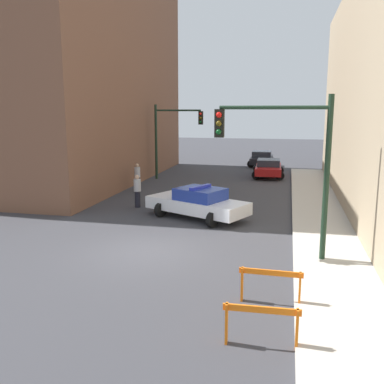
% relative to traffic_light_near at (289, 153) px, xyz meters
% --- Properties ---
extents(ground_plane, '(120.00, 120.00, 0.00)m').
position_rel_traffic_light_near_xyz_m(ground_plane, '(-4.73, -0.26, -3.53)').
color(ground_plane, '#38383D').
extents(sidewalk_right, '(2.40, 44.00, 0.12)m').
position_rel_traffic_light_near_xyz_m(sidewalk_right, '(1.47, -0.26, -3.47)').
color(sidewalk_right, '#B2ADA3').
rests_on(sidewalk_right, ground_plane).
extents(building_corner_left, '(14.00, 20.00, 14.67)m').
position_rel_traffic_light_near_xyz_m(building_corner_left, '(-16.73, 13.74, 3.80)').
color(building_corner_left, brown).
rests_on(building_corner_left, ground_plane).
extents(traffic_light_near, '(3.64, 0.35, 5.20)m').
position_rel_traffic_light_near_xyz_m(traffic_light_near, '(0.00, 0.00, 0.00)').
color(traffic_light_near, black).
rests_on(traffic_light_near, sidewalk_right).
extents(traffic_light_far, '(3.44, 0.35, 5.20)m').
position_rel_traffic_light_near_xyz_m(traffic_light_far, '(-8.03, 15.10, -0.13)').
color(traffic_light_far, black).
rests_on(traffic_light_far, ground_plane).
extents(police_car, '(5.04, 3.69, 1.52)m').
position_rel_traffic_light_near_xyz_m(police_car, '(-3.92, 4.69, -2.81)').
color(police_car, white).
rests_on(police_car, ground_plane).
extents(parked_car_near, '(2.37, 4.35, 1.31)m').
position_rel_traffic_light_near_xyz_m(parked_car_near, '(-1.40, 17.70, -2.86)').
color(parked_car_near, maroon).
rests_on(parked_car_near, ground_plane).
extents(parked_car_mid, '(2.29, 4.31, 1.31)m').
position_rel_traffic_light_near_xyz_m(parked_car_mid, '(-2.27, 23.83, -2.86)').
color(parked_car_mid, black).
rests_on(parked_car_mid, ground_plane).
extents(pedestrian_crossing, '(0.42, 0.42, 1.66)m').
position_rel_traffic_light_near_xyz_m(pedestrian_crossing, '(-7.35, 6.22, -2.67)').
color(pedestrian_crossing, black).
rests_on(pedestrian_crossing, ground_plane).
extents(pedestrian_corner, '(0.40, 0.40, 1.66)m').
position_rel_traffic_light_near_xyz_m(pedestrian_corner, '(-8.90, 10.48, -2.67)').
color(pedestrian_corner, black).
rests_on(pedestrian_corner, ground_plane).
extents(barrier_front, '(1.60, 0.21, 0.90)m').
position_rel_traffic_light_near_xyz_m(barrier_front, '(-0.43, -5.50, -2.91)').
color(barrier_front, orange).
rests_on(barrier_front, ground_plane).
extents(barrier_mid, '(1.60, 0.19, 0.90)m').
position_rel_traffic_light_near_xyz_m(barrier_mid, '(-0.33, -3.41, -2.91)').
color(barrier_mid, orange).
rests_on(barrier_mid, ground_plane).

